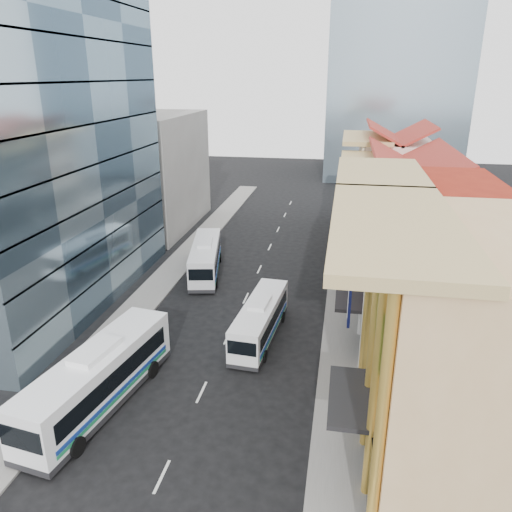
% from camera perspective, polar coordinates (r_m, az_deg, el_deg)
% --- Properties ---
extents(ground, '(200.00, 200.00, 0.00)m').
position_cam_1_polar(ground, '(26.40, -11.54, -24.95)').
color(ground, black).
rests_on(ground, ground).
extents(sidewalk_right, '(3.00, 90.00, 0.15)m').
position_cam_1_polar(sidewalk_right, '(43.21, 10.00, -5.51)').
color(sidewalk_right, slate).
rests_on(sidewalk_right, ground).
extents(sidewalk_left, '(3.00, 90.00, 0.15)m').
position_cam_1_polar(sidewalk_left, '(46.22, -11.59, -3.87)').
color(sidewalk_left, slate).
rests_on(sidewalk_left, ground).
extents(shophouse_tan, '(8.00, 14.00, 12.00)m').
position_cam_1_polar(shophouse_tan, '(26.09, 22.63, -10.28)').
color(shophouse_tan, '#D6B07B').
rests_on(shophouse_tan, ground).
extents(shophouse_red, '(8.00, 10.00, 12.00)m').
position_cam_1_polar(shophouse_red, '(36.80, 19.03, -0.94)').
color(shophouse_red, maroon).
rests_on(shophouse_red, ground).
extents(shophouse_cream_near, '(8.00, 9.00, 10.00)m').
position_cam_1_polar(shophouse_cream_near, '(46.02, 17.30, 2.07)').
color(shophouse_cream_near, silver).
rests_on(shophouse_cream_near, ground).
extents(shophouse_cream_mid, '(8.00, 9.00, 10.00)m').
position_cam_1_polar(shophouse_cream_mid, '(54.62, 16.29, 4.94)').
color(shophouse_cream_mid, silver).
rests_on(shophouse_cream_mid, ground).
extents(shophouse_cream_far, '(8.00, 12.00, 11.00)m').
position_cam_1_polar(shophouse_cream_far, '(64.69, 15.49, 7.74)').
color(shophouse_cream_far, silver).
rests_on(shophouse_cream_far, ground).
extents(office_tower, '(12.00, 26.00, 30.00)m').
position_cam_1_polar(office_tower, '(43.99, -25.15, 13.68)').
color(office_tower, '#425969').
rests_on(office_tower, ground).
extents(office_block_far, '(10.00, 18.00, 14.00)m').
position_cam_1_polar(office_block_far, '(64.77, -11.85, 9.41)').
color(office_block_far, gray).
rests_on(office_block_far, ground).
extents(bus_left_near, '(4.69, 12.39, 3.88)m').
position_cam_1_polar(bus_left_near, '(31.23, -17.58, -13.03)').
color(bus_left_near, white).
rests_on(bus_left_near, ground).
extents(bus_left_far, '(4.52, 10.93, 3.42)m').
position_cam_1_polar(bus_left_far, '(48.89, -5.79, -0.14)').
color(bus_left_far, silver).
rests_on(bus_left_far, ground).
extents(bus_right, '(3.03, 9.81, 3.10)m').
position_cam_1_polar(bus_right, '(36.97, 0.47, -7.23)').
color(bus_right, white).
rests_on(bus_right, ground).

